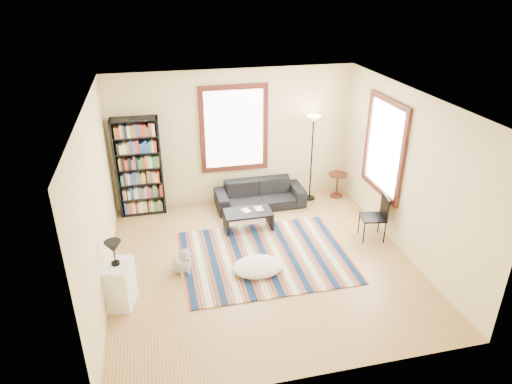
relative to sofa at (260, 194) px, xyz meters
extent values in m
cube|color=tan|center=(-0.44, -2.05, -0.32)|extent=(5.00, 5.00, 0.10)
cube|color=white|center=(-0.44, -2.05, 2.58)|extent=(5.00, 5.00, 0.10)
cube|color=beige|center=(-0.44, 0.50, 1.13)|extent=(5.00, 0.10, 2.80)
cube|color=beige|center=(-0.44, -4.60, 1.13)|extent=(5.00, 0.10, 2.80)
cube|color=beige|center=(-2.99, -2.05, 1.13)|extent=(0.10, 5.00, 2.80)
cube|color=beige|center=(2.11, -2.05, 1.13)|extent=(0.10, 5.00, 2.80)
cube|color=white|center=(-0.44, 0.42, 1.33)|extent=(1.20, 0.06, 1.60)
cube|color=white|center=(2.03, -1.25, 1.33)|extent=(0.06, 1.20, 1.60)
cube|color=#0D2445|center=(-0.36, -1.89, -0.26)|extent=(2.83, 2.27, 0.02)
imported|color=black|center=(0.00, 0.00, 0.00)|extent=(0.75, 1.86, 0.54)
cube|color=black|center=(-2.39, 0.27, 0.73)|extent=(0.90, 0.30, 2.00)
cube|color=black|center=(-0.44, -0.86, -0.09)|extent=(1.01, 0.76, 0.36)
imported|color=beige|center=(-0.54, -0.86, 0.10)|extent=(0.23, 0.21, 0.02)
imported|color=beige|center=(-0.29, -0.81, 0.10)|extent=(0.21, 0.16, 0.02)
ellipsoid|color=beige|center=(-0.58, -2.29, -0.16)|extent=(0.97, 0.81, 0.21)
cylinder|color=#471811|center=(1.76, 0.08, 0.00)|extent=(0.49, 0.49, 0.54)
cube|color=black|center=(1.71, -1.72, 0.16)|extent=(0.48, 0.47, 0.86)
cube|color=white|center=(-2.74, -2.61, 0.08)|extent=(0.49, 0.58, 0.70)
camera|label=1|loc=(-2.01, -8.33, 4.18)|focal=32.00mm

